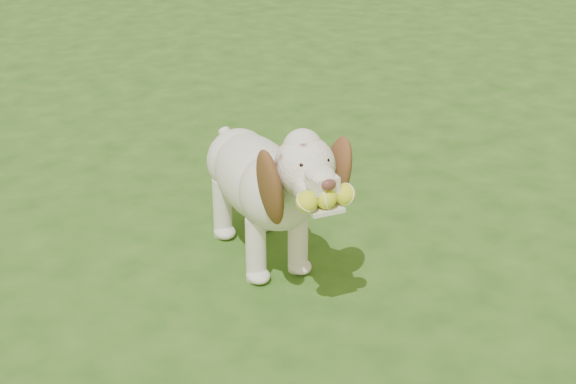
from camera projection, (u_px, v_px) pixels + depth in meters
ground at (241, 256)px, 3.32m from camera, size 80.00×80.00×0.00m
dog at (266, 179)px, 3.12m from camera, size 0.45×1.07×0.70m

